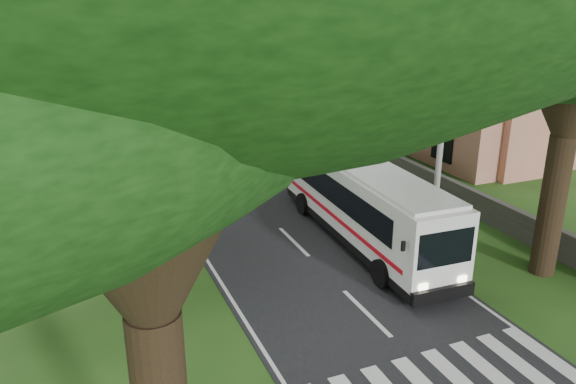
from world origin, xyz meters
TOP-DOWN VIEW (x-y plane):
  - ground at (0.00, 0.00)m, footprint 140.00×140.00m
  - road at (0.00, 25.00)m, footprint 8.00×120.00m
  - property_wall at (9.00, 24.00)m, footprint 0.35×50.00m
  - church at (17.86, 21.55)m, footprint 14.00×24.00m
  - pole_near at (5.50, 6.00)m, footprint 1.60×0.24m
  - pole_mid at (5.50, 26.00)m, footprint 1.60×0.24m
  - pole_far at (5.50, 46.00)m, footprint 1.60×0.24m
  - coach_bus at (2.70, 7.13)m, footprint 3.01×11.45m
  - distant_car_a at (-1.27, 38.28)m, footprint 2.35×3.85m
  - distant_car_b at (-2.62, 48.09)m, footprint 1.75×3.96m
  - distant_car_c at (0.80, 64.24)m, footprint 2.16×4.86m
  - pedestrian at (-7.40, 10.27)m, footprint 0.54×0.73m

SIDE VIEW (x-z plane):
  - ground at x=0.00m, z-range 0.00..0.00m
  - road at x=0.00m, z-range -0.01..0.03m
  - property_wall at x=9.00m, z-range 0.00..1.20m
  - distant_car_a at x=-1.27m, z-range 0.03..1.26m
  - distant_car_b at x=-2.62m, z-range 0.03..1.29m
  - distant_car_c at x=0.80m, z-range 0.03..1.41m
  - pedestrian at x=-7.40m, z-range 0.00..1.82m
  - coach_bus at x=2.70m, z-range 0.13..3.48m
  - pole_near at x=5.50m, z-range 0.18..8.18m
  - pole_mid at x=5.50m, z-range 0.18..8.18m
  - pole_far at x=5.50m, z-range 0.18..8.18m
  - church at x=17.86m, z-range -0.89..10.71m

